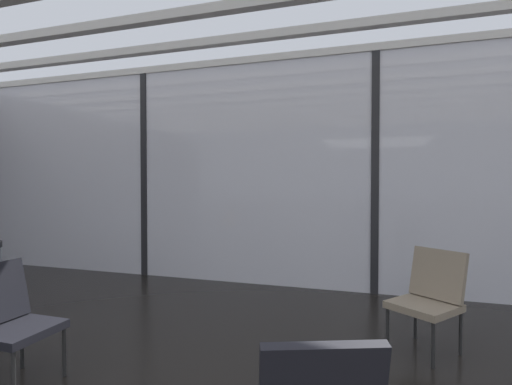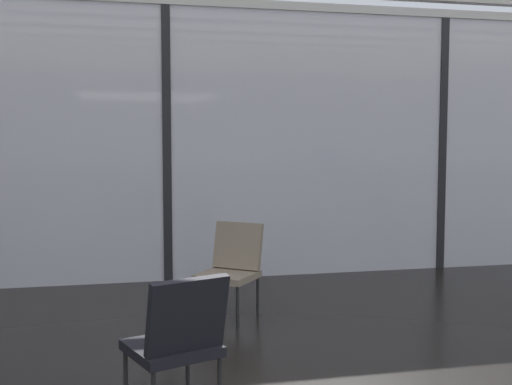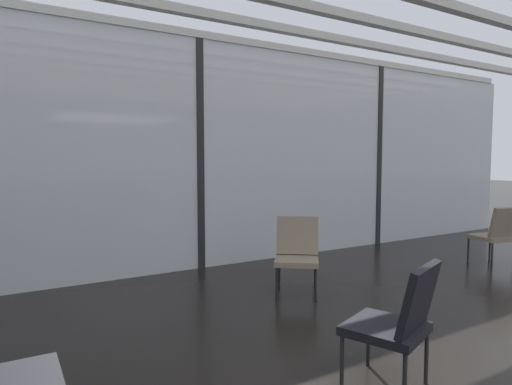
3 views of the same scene
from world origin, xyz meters
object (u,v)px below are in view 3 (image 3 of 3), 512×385
parked_airplane (132,136)px  lounge_chair_0 (399,318)px  lounge_chair_5 (297,251)px  lounge_chair_3 (497,232)px

parked_airplane → lounge_chair_0: (-0.37, -7.74, -1.55)m
parked_airplane → lounge_chair_0: parked_airplane is taller
parked_airplane → lounge_chair_5: parked_airplane is taller
lounge_chair_5 → lounge_chair_0: bearing=-70.8°
lounge_chair_3 → lounge_chair_5: (-3.23, 0.44, 0.00)m
lounge_chair_0 → lounge_chair_3: bearing=-178.2°
parked_airplane → lounge_chair_3: size_ratio=12.54×
lounge_chair_3 → lounge_chair_5: same height
lounge_chair_0 → lounge_chair_5: size_ratio=1.00×
lounge_chair_3 → parked_airplane: bearing=-48.3°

